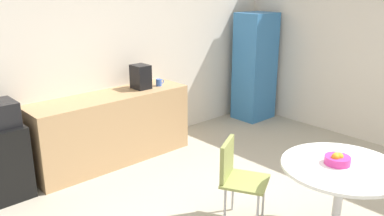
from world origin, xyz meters
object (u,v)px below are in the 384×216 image
at_px(locker_cabinet, 255,67).
at_px(mug_white, 159,82).
at_px(fruit_bowl, 337,159).
at_px(round_table, 340,180).
at_px(chair_olive, 236,172).
at_px(coffee_maker, 141,77).

relative_size(locker_cabinet, mug_white, 13.89).
xyz_separation_m(fruit_bowl, mug_white, (0.15, 2.75, 0.16)).
height_order(round_table, chair_olive, chair_olive).
bearing_deg(mug_white, fruit_bowl, -93.22).
bearing_deg(mug_white, chair_olive, -106.82).
relative_size(locker_cabinet, chair_olive, 2.16).
bearing_deg(round_table, fruit_bowl, 99.89).
xyz_separation_m(locker_cabinet, mug_white, (-2.00, 0.05, 0.05)).
bearing_deg(coffee_maker, locker_cabinet, -2.53).
bearing_deg(fruit_bowl, chair_olive, 119.36).
bearing_deg(round_table, locker_cabinet, 52.06).
bearing_deg(chair_olive, fruit_bowl, -60.64).
height_order(round_table, fruit_bowl, fruit_bowl).
bearing_deg(coffee_maker, chair_olive, -99.25).
bearing_deg(round_table, coffee_maker, 92.41).
relative_size(chair_olive, fruit_bowl, 3.69).
distance_m(locker_cabinet, chair_olive, 3.25).
height_order(locker_cabinet, round_table, locker_cabinet).
bearing_deg(mug_white, locker_cabinet, -1.43).
height_order(fruit_bowl, mug_white, mug_white).
relative_size(round_table, coffee_maker, 3.29).
bearing_deg(chair_olive, round_table, -61.61).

